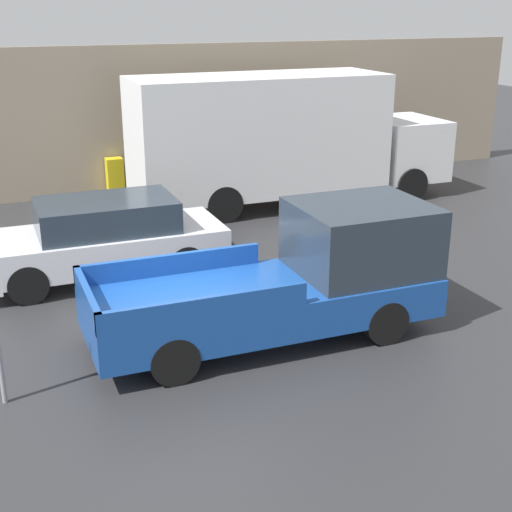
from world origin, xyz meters
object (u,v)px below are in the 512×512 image
(pickup_truck, at_px, (298,278))
(newspaper_box, at_px, (115,177))
(car, at_px, (103,238))
(delivery_truck, at_px, (280,137))

(pickup_truck, xyz_separation_m, newspaper_box, (-1.02, 9.82, -0.42))
(pickup_truck, bearing_deg, car, 124.06)
(car, xyz_separation_m, newspaper_box, (1.44, 6.18, -0.27))
(pickup_truck, relative_size, car, 1.18)
(pickup_truck, bearing_deg, newspaper_box, 95.92)
(car, distance_m, newspaper_box, 6.35)
(delivery_truck, bearing_deg, pickup_truck, -111.34)
(pickup_truck, distance_m, car, 4.40)
(delivery_truck, relative_size, newspaper_box, 8.12)
(pickup_truck, bearing_deg, delivery_truck, 68.66)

